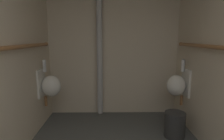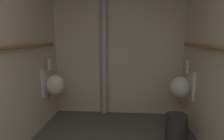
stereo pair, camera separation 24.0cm
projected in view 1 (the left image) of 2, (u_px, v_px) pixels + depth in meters
name	position (u px, v px, depth m)	size (l,w,h in m)	color
wall_back	(113.00, 44.00, 3.42)	(2.46, 0.06, 2.63)	beige
urinal_left_mid	(50.00, 85.00, 2.98)	(0.32, 0.30, 0.76)	silver
urinal_right_mid	(178.00, 85.00, 3.01)	(0.32, 0.30, 0.76)	silver
standpipe_back_wall	(99.00, 44.00, 3.31)	(0.10, 0.10, 2.58)	#B2B2B2
waste_bin	(175.00, 124.00, 2.71)	(0.30, 0.30, 0.36)	#2D2D2D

